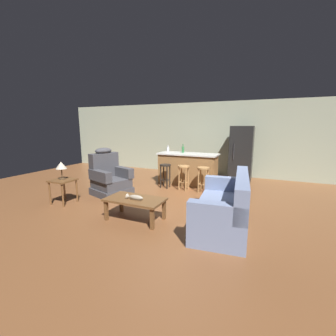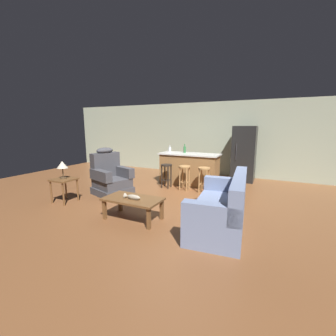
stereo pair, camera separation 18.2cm
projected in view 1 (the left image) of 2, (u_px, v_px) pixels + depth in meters
ground_plane at (170, 196)px, 5.69m from camera, size 12.00×12.00×0.00m
back_wall at (204, 139)px, 8.26m from camera, size 12.00×0.05×2.60m
coffee_table at (135, 201)px, 4.22m from camera, size 1.10×0.60×0.42m
fish_figurine at (135, 197)px, 4.14m from camera, size 0.34×0.10×0.10m
couch at (225, 207)px, 3.97m from camera, size 1.03×1.98×0.94m
recliner_near_lamp at (109, 178)px, 5.85m from camera, size 1.06×1.06×1.20m
end_table at (63, 184)px, 5.12m from camera, size 0.48×0.48×0.56m
table_lamp at (61, 166)px, 5.05m from camera, size 0.24×0.24×0.41m
kitchen_island at (188, 169)px, 6.82m from camera, size 1.80×0.70×0.95m
bar_stool_left at (165, 172)px, 6.44m from camera, size 0.32×0.32×0.68m
bar_stool_middle at (184, 173)px, 6.21m from camera, size 0.32×0.32×0.68m
bar_stool_right at (203, 175)px, 5.99m from camera, size 0.32×0.32×0.68m
refrigerator at (241, 154)px, 7.26m from camera, size 0.70×0.69×1.76m
bottle_tall_green at (168, 149)px, 7.15m from camera, size 0.09×0.09×0.21m
bottle_short_amber at (183, 149)px, 6.90m from camera, size 0.08×0.08×0.27m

